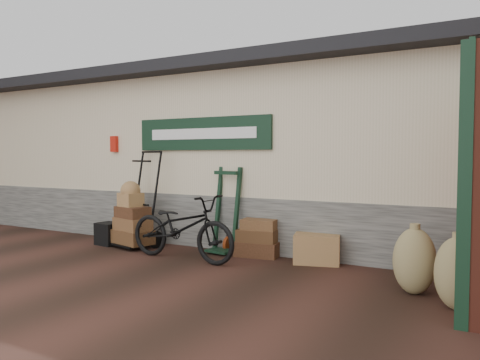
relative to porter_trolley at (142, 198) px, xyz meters
name	(u,v)px	position (x,y,z in m)	size (l,w,h in m)	color
ground	(183,261)	(1.30, -0.58, -0.85)	(80.00, 80.00, 0.00)	black
station_building	(264,154)	(1.30, 2.16, 0.77)	(14.40, 4.10, 3.20)	#4C4C47
porter_trolley	(142,198)	(0.00, 0.00, 0.00)	(0.85, 0.64, 1.70)	black
green_barrow	(226,210)	(1.53, 0.27, -0.15)	(0.50, 0.42, 1.39)	black
suitcase_stack	(258,237)	(2.12, 0.27, -0.55)	(0.67, 0.42, 0.60)	#392212
wicker_hamper	(317,249)	(3.10, 0.26, -0.64)	(0.66, 0.43, 0.43)	olive
black_trunk	(109,234)	(-0.62, -0.18, -0.65)	(0.39, 0.34, 0.39)	black
bicycle	(182,224)	(1.24, -0.53, -0.29)	(1.91, 0.67, 1.11)	black
burlap_sack_left	(414,261)	(4.60, -0.66, -0.47)	(0.48, 0.40, 0.76)	#90804D
burlap_sack_right	(457,274)	(5.07, -1.03, -0.47)	(0.47, 0.40, 0.75)	#90804D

